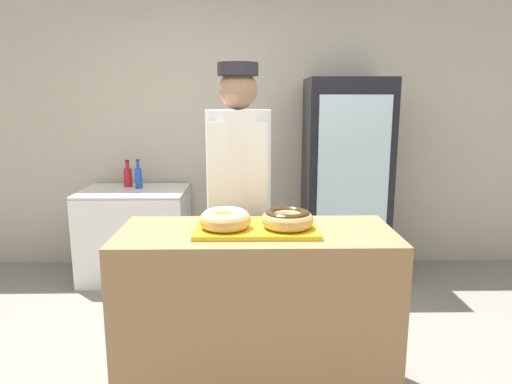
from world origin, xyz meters
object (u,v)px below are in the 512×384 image
at_px(beverage_fridge, 345,181).
at_px(baker_person, 239,202).
at_px(chest_freezer, 136,233).
at_px(bottle_red, 128,176).
at_px(bottle_blue, 138,177).
at_px(serving_tray, 256,228).
at_px(brownie_back_right, 275,216).
at_px(donut_light_glaze, 225,218).
at_px(donut_chocolate_glaze, 287,218).
at_px(brownie_back_left, 237,217).

bearing_deg(beverage_fridge, baker_person, -128.70).
relative_size(chest_freezer, bottle_red, 3.77).
bearing_deg(chest_freezer, beverage_fridge, -0.20).
xyz_separation_m(bottle_blue, bottle_red, (-0.11, 0.08, -0.01)).
bearing_deg(baker_person, chest_freezer, 129.70).
relative_size(serving_tray, brownie_back_right, 7.32).
bearing_deg(donut_light_glaze, beverage_fridge, 61.10).
bearing_deg(bottle_blue, donut_light_glaze, -64.66).
height_order(donut_light_glaze, chest_freezer, donut_light_glaze).
height_order(beverage_fridge, bottle_blue, beverage_fridge).
xyz_separation_m(beverage_fridge, bottle_blue, (-1.85, 0.08, 0.02)).
xyz_separation_m(donut_chocolate_glaze, chest_freezer, (-1.22, 1.77, -0.60)).
relative_size(brownie_back_left, baker_person, 0.05).
distance_m(serving_tray, brownie_back_left, 0.17).
relative_size(donut_chocolate_glaze, bottle_blue, 1.00).
relative_size(brownie_back_right, beverage_fridge, 0.05).
bearing_deg(bottle_blue, brownie_back_right, -56.03).
xyz_separation_m(serving_tray, donut_chocolate_glaze, (0.16, -0.04, 0.06)).
xyz_separation_m(serving_tray, donut_light_glaze, (-0.16, -0.04, 0.06)).
relative_size(serving_tray, brownie_back_left, 7.32).
bearing_deg(bottle_red, brownie_back_left, -59.34).
relative_size(donut_chocolate_glaze, chest_freezer, 0.28).
height_order(brownie_back_left, bottle_red, bottle_red).
height_order(brownie_back_left, bottle_blue, bottle_blue).
bearing_deg(serving_tray, beverage_fridge, 64.67).
relative_size(serving_tray, donut_light_glaze, 2.37).
bearing_deg(serving_tray, brownie_back_right, 51.64).
height_order(chest_freezer, bottle_red, bottle_red).
bearing_deg(chest_freezer, baker_person, -50.30).
distance_m(donut_chocolate_glaze, bottle_red, 2.32).
xyz_separation_m(brownie_back_right, baker_person, (-0.20, 0.45, -0.02)).
distance_m(brownie_back_left, beverage_fridge, 1.85).
bearing_deg(donut_chocolate_glaze, brownie_back_left, 147.38).
distance_m(donut_light_glaze, brownie_back_right, 0.31).
relative_size(donut_light_glaze, chest_freezer, 0.28).
distance_m(donut_light_glaze, beverage_fridge, 2.02).
distance_m(baker_person, bottle_blue, 1.54).
distance_m(donut_light_glaze, bottle_blue, 2.04).
distance_m(baker_person, bottle_red, 1.67).
height_order(chest_freezer, bottle_blue, bottle_blue).
xyz_separation_m(brownie_back_left, bottle_blue, (-0.93, 1.68, -0.06)).
bearing_deg(baker_person, beverage_fridge, 51.30).
bearing_deg(brownie_back_left, bottle_red, 120.66).
height_order(beverage_fridge, chest_freezer, beverage_fridge).
bearing_deg(baker_person, brownie_back_right, -65.66).
bearing_deg(beverage_fridge, brownie_back_left, -119.94).
bearing_deg(baker_person, bottle_red, 128.61).
bearing_deg(donut_chocolate_glaze, donut_light_glaze, 180.00).
distance_m(donut_light_glaze, brownie_back_left, 0.18).
relative_size(brownie_back_right, baker_person, 0.05).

